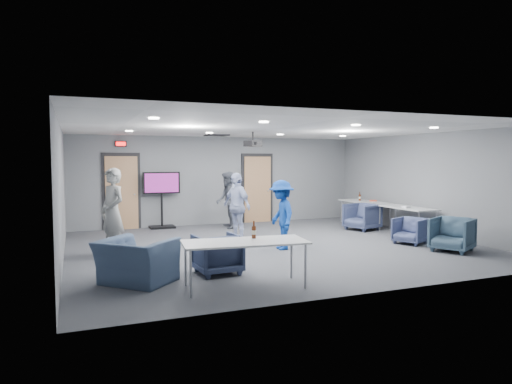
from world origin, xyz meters
name	(u,v)px	position (x,y,z in m)	size (l,w,h in m)	color
floor	(273,246)	(0.00, 0.00, 0.00)	(9.00, 9.00, 0.00)	#36393D
ceiling	(274,129)	(0.00, 0.00, 2.70)	(9.00, 9.00, 0.00)	silver
wall_back	(221,181)	(0.00, 4.00, 1.35)	(9.00, 0.02, 2.70)	slate
wall_front	(383,203)	(0.00, -4.00, 1.35)	(9.00, 0.02, 2.70)	slate
wall_left	(61,193)	(-4.50, 0.00, 1.35)	(0.02, 8.00, 2.70)	slate
wall_right	(427,184)	(4.50, 0.00, 1.35)	(0.02, 8.00, 2.70)	slate
door_left	(122,192)	(-3.00, 3.95, 1.07)	(1.06, 0.17, 2.24)	black
door_right	(257,189)	(1.20, 3.95, 1.07)	(1.06, 0.17, 2.24)	black
exit_sign	(121,144)	(-3.00, 3.93, 2.45)	(0.32, 0.08, 0.16)	black
hvac_diffuser	(217,135)	(-0.50, 2.80, 2.69)	(0.60, 0.60, 0.03)	black
downlights	(274,130)	(0.00, 0.00, 2.68)	(6.18, 3.78, 0.02)	white
person_a	(113,212)	(-3.54, 0.22, 0.91)	(0.67, 0.44, 1.83)	gray
person_b	(228,200)	(-0.12, 3.00, 0.83)	(0.81, 0.63, 1.66)	#515761
person_c	(236,206)	(-0.50, 1.14, 0.84)	(0.98, 0.41, 1.68)	#B2BEE5
person_d	(281,215)	(0.00, -0.44, 0.77)	(1.00, 0.57, 1.55)	#174099
chair_right_a	(362,217)	(3.33, 1.26, 0.38)	(0.81, 0.83, 0.76)	#37405F
chair_right_b	(410,231)	(3.13, -0.98, 0.31)	(0.67, 0.68, 0.62)	#3C4669
chair_right_c	(452,234)	(3.35, -2.05, 0.37)	(0.79, 0.82, 0.74)	#354A5B
chair_front_a	(217,254)	(-1.97, -2.00, 0.35)	(0.75, 0.77, 0.70)	#343E5B
chair_front_b	(137,261)	(-3.36, -2.13, 0.36)	(1.10, 0.96, 0.71)	#3D4E6A
table_right_a	(365,203)	(4.00, 2.09, 0.69)	(0.75, 1.81, 0.73)	#BABDBF
table_right_b	(407,209)	(4.00, 0.19, 0.68)	(0.72, 1.73, 0.73)	#BABDBF
table_front_left	(245,244)	(-1.82, -3.00, 0.69)	(2.01, 1.02, 0.73)	#BABDBF
bottle_front	(254,232)	(-1.60, -2.82, 0.83)	(0.07, 0.07, 0.28)	#51220D
bottle_right	(360,197)	(3.97, 2.31, 0.83)	(0.07, 0.07, 0.28)	#51220D
snack_box	(373,201)	(4.23, 1.97, 0.75)	(0.19, 0.13, 0.04)	#DF5237
wrapper	(406,207)	(3.87, 0.06, 0.75)	(0.21, 0.14, 0.05)	silver
tv_stand	(162,196)	(-1.89, 3.75, 0.93)	(1.07, 0.51, 1.65)	black
projector	(253,143)	(-0.11, 1.02, 2.40)	(0.45, 0.43, 0.36)	black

